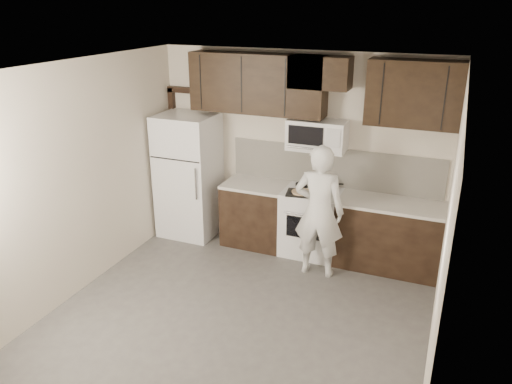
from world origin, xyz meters
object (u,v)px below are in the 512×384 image
Objects in this scene: person at (319,211)px; stove at (311,222)px; microwave at (317,135)px; refrigerator at (189,176)px.

stove is at bearing -67.01° from person.
microwave is (-0.00, 0.12, 1.19)m from stove.
microwave is 1.04m from person.
person is (2.08, -0.45, -0.05)m from refrigerator.
microwave is at bearing -71.30° from person.
refrigerator is (-1.85, -0.05, 0.44)m from stove.
refrigerator is 2.13m from person.
person reaches higher than stove.
stove is 1.90m from refrigerator.
refrigerator is (-1.85, -0.17, -0.75)m from microwave.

